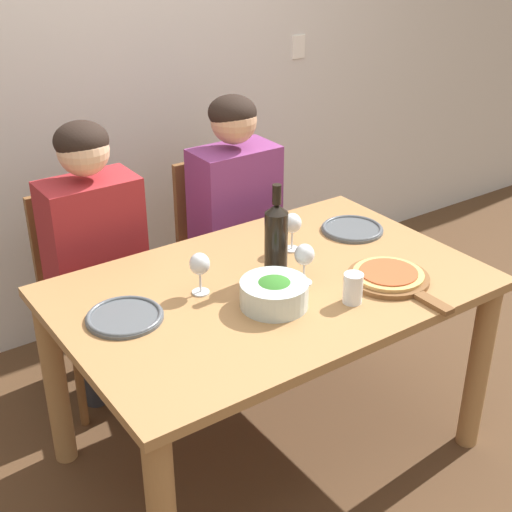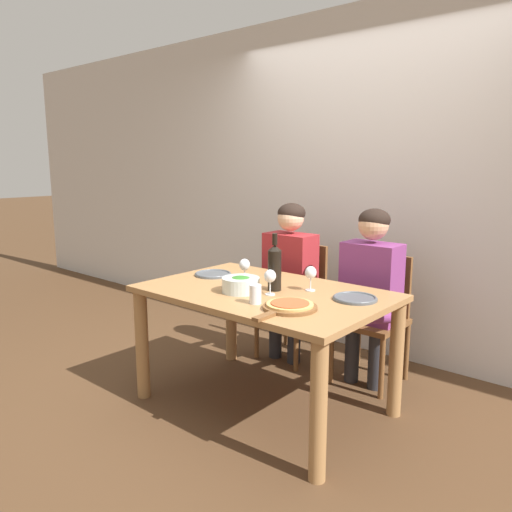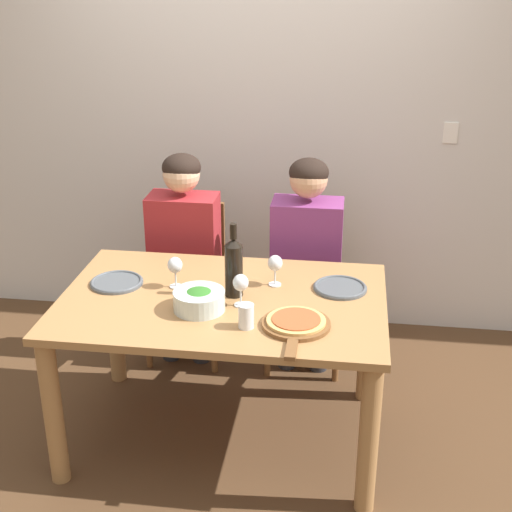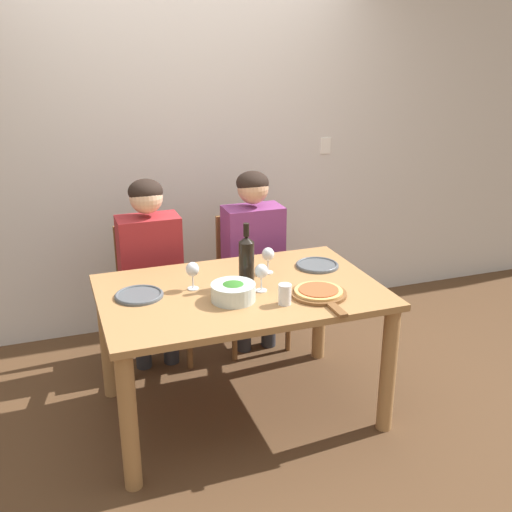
% 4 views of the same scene
% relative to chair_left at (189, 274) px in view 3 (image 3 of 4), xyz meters
% --- Properties ---
extents(ground_plane, '(40.00, 40.00, 0.00)m').
position_rel_chair_left_xyz_m(ground_plane, '(0.35, -0.82, -0.48)').
color(ground_plane, '#4C331E').
extents(back_wall, '(10.00, 0.06, 2.70)m').
position_rel_chair_left_xyz_m(back_wall, '(0.35, 0.48, 0.87)').
color(back_wall, silver).
rests_on(back_wall, ground).
extents(dining_table, '(1.48, 0.96, 0.75)m').
position_rel_chair_left_xyz_m(dining_table, '(0.35, -0.82, 0.15)').
color(dining_table, '#9E7042').
rests_on(dining_table, ground).
extents(chair_left, '(0.42, 0.42, 0.88)m').
position_rel_chair_left_xyz_m(chair_left, '(0.00, 0.00, 0.00)').
color(chair_left, brown).
rests_on(chair_left, ground).
extents(chair_right, '(0.42, 0.42, 0.88)m').
position_rel_chair_left_xyz_m(chair_right, '(0.68, 0.00, 0.00)').
color(chair_right, brown).
rests_on(chair_right, ground).
extents(person_woman, '(0.47, 0.51, 1.22)m').
position_rel_chair_left_xyz_m(person_woman, '(-0.00, -0.11, 0.25)').
color(person_woman, '#28282D').
rests_on(person_woman, ground).
extents(person_man, '(0.47, 0.51, 1.22)m').
position_rel_chair_left_xyz_m(person_man, '(0.68, -0.11, 0.25)').
color(person_man, '#28282D').
rests_on(person_man, ground).
extents(wine_bottle, '(0.08, 0.08, 0.35)m').
position_rel_chair_left_xyz_m(wine_bottle, '(0.40, -0.79, 0.42)').
color(wine_bottle, black).
rests_on(wine_bottle, dining_table).
extents(broccoli_bowl, '(0.23, 0.23, 0.10)m').
position_rel_chair_left_xyz_m(broccoli_bowl, '(0.27, -0.95, 0.32)').
color(broccoli_bowl, silver).
rests_on(broccoli_bowl, dining_table).
extents(dinner_plate_left, '(0.25, 0.25, 0.02)m').
position_rel_chair_left_xyz_m(dinner_plate_left, '(-0.17, -0.75, 0.28)').
color(dinner_plate_left, '#4C5156').
rests_on(dinner_plate_left, dining_table).
extents(dinner_plate_right, '(0.25, 0.25, 0.02)m').
position_rel_chair_left_xyz_m(dinner_plate_right, '(0.88, -0.66, 0.28)').
color(dinner_plate_right, '#4C5156').
rests_on(dinner_plate_right, dining_table).
extents(pizza_on_board, '(0.29, 0.43, 0.04)m').
position_rel_chair_left_xyz_m(pizza_on_board, '(0.70, -1.05, 0.29)').
color(pizza_on_board, brown).
rests_on(pizza_on_board, dining_table).
extents(wine_glass_left, '(0.07, 0.07, 0.15)m').
position_rel_chair_left_xyz_m(wine_glass_left, '(0.11, -0.74, 0.38)').
color(wine_glass_left, silver).
rests_on(wine_glass_left, dining_table).
extents(wine_glass_right, '(0.07, 0.07, 0.15)m').
position_rel_chair_left_xyz_m(wine_glass_right, '(0.57, -0.66, 0.38)').
color(wine_glass_right, silver).
rests_on(wine_glass_right, dining_table).
extents(wine_glass_centre, '(0.07, 0.07, 0.15)m').
position_rel_chair_left_xyz_m(wine_glass_centre, '(0.45, -0.89, 0.38)').
color(wine_glass_centre, silver).
rests_on(wine_glass_centre, dining_table).
extents(water_tumbler, '(0.07, 0.07, 0.11)m').
position_rel_chair_left_xyz_m(water_tumbler, '(0.50, -1.08, 0.33)').
color(water_tumbler, silver).
rests_on(water_tumbler, dining_table).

